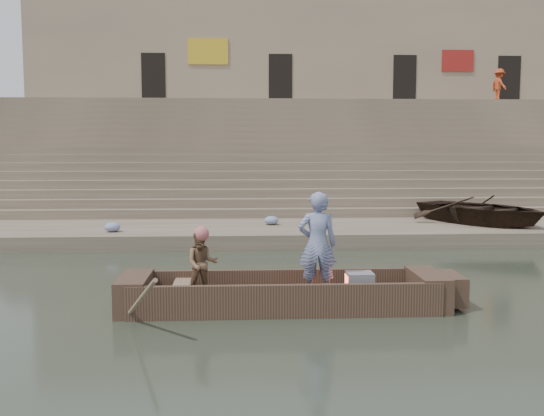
{
  "coord_description": "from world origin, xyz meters",
  "views": [
    {
      "loc": [
        -4.35,
        -10.26,
        2.8
      ],
      "look_at": [
        -3.59,
        3.55,
        1.4
      ],
      "focal_mm": 40.17,
      "sensor_mm": 36.0,
      "label": 1
    }
  ],
  "objects": [
    {
      "name": "beached_rowboat",
      "position": [
        3.2,
        8.2,
        0.84
      ],
      "size": [
        4.84,
        5.23,
        0.88
      ],
      "primitive_type": "imported",
      "rotation": [
        0.0,
        0.0,
        0.56
      ],
      "color": "#2D2116",
      "rests_on": "lower_landing"
    },
    {
      "name": "upper_landing",
      "position": [
        0.0,
        22.5,
        2.6
      ],
      "size": [
        32.0,
        3.0,
        5.2
      ],
      "primitive_type": "cube",
      "color": "gray",
      "rests_on": "ground"
    },
    {
      "name": "cloth_bundles",
      "position": [
        -0.8,
        7.73,
        0.53
      ],
      "size": [
        17.24,
        1.77,
        0.26
      ],
      "color": "#3F5999",
      "rests_on": "lower_landing"
    },
    {
      "name": "standing_man",
      "position": [
        -3.01,
        -0.03,
        1.13
      ],
      "size": [
        0.68,
        0.47,
        1.82
      ],
      "primitive_type": "imported",
      "rotation": [
        0.0,
        0.0,
        3.09
      ],
      "color": "navy",
      "rests_on": "main_rowboat"
    },
    {
      "name": "ghat_steps",
      "position": [
        0.0,
        17.19,
        1.8
      ],
      "size": [
        32.0,
        11.0,
        5.2
      ],
      "color": "gray",
      "rests_on": "ground"
    },
    {
      "name": "mid_landing",
      "position": [
        0.0,
        15.5,
        1.4
      ],
      "size": [
        32.0,
        3.0,
        2.8
      ],
      "primitive_type": "cube",
      "color": "gray",
      "rests_on": "ground"
    },
    {
      "name": "rowboat_trim",
      "position": [
        -3.38,
        0.04,
        0.31
      ],
      "size": [
        6.04,
        2.63,
        1.83
      ],
      "color": "brown",
      "rests_on": "ground"
    },
    {
      "name": "pedestrian",
      "position": [
        9.41,
        21.6,
        6.04
      ],
      "size": [
        0.81,
        1.18,
        1.68
      ],
      "primitive_type": "imported",
      "rotation": [
        0.0,
        0.0,
        1.76
      ],
      "color": "#B7401F",
      "rests_on": "upper_landing"
    },
    {
      "name": "ground",
      "position": [
        0.0,
        0.0,
        0.0
      ],
      "size": [
        120.0,
        120.0,
        0.0
      ],
      "primitive_type": "plane",
      "color": "#283125",
      "rests_on": "ground"
    },
    {
      "name": "building_wall",
      "position": [
        0.0,
        26.5,
        5.6
      ],
      "size": [
        32.0,
        5.07,
        11.2
      ],
      "color": "tan",
      "rests_on": "ground"
    },
    {
      "name": "rowing_man",
      "position": [
        -4.99,
        0.07,
        0.8
      ],
      "size": [
        0.6,
        0.49,
        1.16
      ],
      "primitive_type": "imported",
      "rotation": [
        0.0,
        0.0,
        0.1
      ],
      "color": "#287A49",
      "rests_on": "main_rowboat"
    },
    {
      "name": "lower_landing",
      "position": [
        0.0,
        8.0,
        0.2
      ],
      "size": [
        32.0,
        4.0,
        0.4
      ],
      "primitive_type": "cube",
      "color": "gray",
      "rests_on": "ground"
    },
    {
      "name": "main_rowboat",
      "position": [
        -3.59,
        0.05,
        0.11
      ],
      "size": [
        5.0,
        1.3,
        0.22
      ],
      "primitive_type": "cube",
      "color": "brown",
      "rests_on": "ground"
    },
    {
      "name": "television",
      "position": [
        -2.27,
        0.05,
        0.42
      ],
      "size": [
        0.46,
        0.42,
        0.4
      ],
      "color": "gray",
      "rests_on": "main_rowboat"
    }
  ]
}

